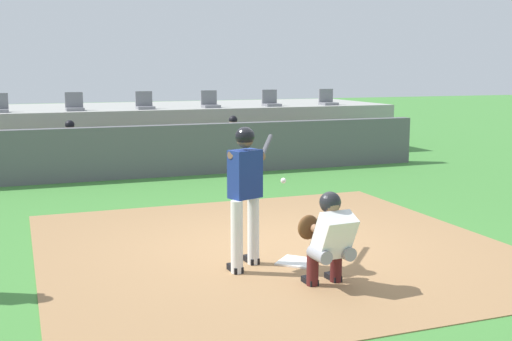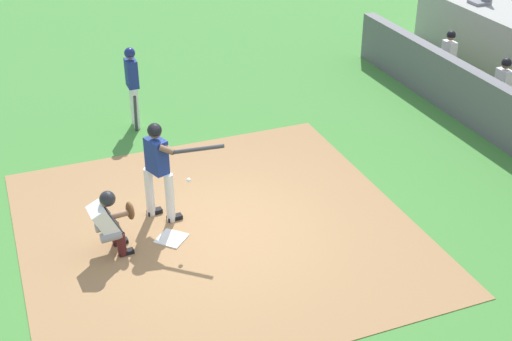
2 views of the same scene
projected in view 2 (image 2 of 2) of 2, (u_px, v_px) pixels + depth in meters
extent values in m
plane|color=#428438|center=(217.00, 230.00, 11.72)|extent=(80.00, 80.00, 0.00)
cube|color=#9E754C|center=(217.00, 229.00, 11.72)|extent=(6.40, 6.40, 0.01)
cube|color=white|center=(171.00, 239.00, 11.46)|extent=(0.62, 0.62, 0.02)
cylinder|color=silver|center=(150.00, 192.00, 11.90)|extent=(0.15, 0.15, 0.92)
cylinder|color=silver|center=(170.00, 198.00, 11.73)|extent=(0.15, 0.15, 0.92)
cube|color=navy|center=(157.00, 156.00, 11.44)|extent=(0.44, 0.35, 0.60)
sphere|color=brown|center=(155.00, 132.00, 11.23)|extent=(0.21, 0.21, 0.21)
sphere|color=black|center=(155.00, 130.00, 11.21)|extent=(0.24, 0.24, 0.24)
cylinder|color=brown|center=(162.00, 145.00, 11.33)|extent=(0.56, 0.33, 0.18)
cylinder|color=brown|center=(167.00, 150.00, 11.17)|extent=(0.21, 0.27, 0.17)
cylinder|color=#333338|center=(198.00, 149.00, 11.09)|extent=(0.47, 0.77, 0.24)
cube|color=black|center=(155.00, 212.00, 12.13)|extent=(0.14, 0.27, 0.09)
cube|color=black|center=(175.00, 218.00, 11.96)|extent=(0.14, 0.27, 0.09)
cylinder|color=gray|center=(105.00, 226.00, 11.08)|extent=(0.18, 0.33, 0.16)
cylinder|color=#4C1919|center=(116.00, 234.00, 11.24)|extent=(0.14, 0.14, 0.42)
cube|color=black|center=(121.00, 242.00, 11.34)|extent=(0.13, 0.25, 0.08)
cylinder|color=gray|center=(111.00, 236.00, 10.82)|extent=(0.18, 0.33, 0.16)
cylinder|color=#4C1919|center=(122.00, 245.00, 10.99)|extent=(0.14, 0.14, 0.42)
cube|color=black|center=(126.00, 252.00, 11.09)|extent=(0.13, 0.25, 0.08)
cube|color=white|center=(104.00, 220.00, 10.82)|extent=(0.43, 0.47, 0.57)
cube|color=#2D2D33|center=(111.00, 218.00, 10.87)|extent=(0.40, 0.28, 0.45)
sphere|color=#996B4C|center=(106.00, 200.00, 10.69)|extent=(0.21, 0.21, 0.21)
sphere|color=#232328|center=(107.00, 199.00, 10.68)|extent=(0.25, 0.25, 0.25)
cylinder|color=#996B4C|center=(117.00, 215.00, 10.94)|extent=(0.13, 0.46, 0.10)
ellipsoid|color=brown|center=(130.00, 211.00, 11.06)|extent=(0.29, 0.14, 0.30)
sphere|color=white|center=(189.00, 180.00, 11.10)|extent=(0.07, 0.07, 0.07)
cylinder|color=silver|center=(133.00, 104.00, 15.11)|extent=(0.14, 0.14, 0.92)
cylinder|color=silver|center=(136.00, 109.00, 14.92)|extent=(0.14, 0.14, 0.92)
cube|color=navy|center=(132.00, 73.00, 14.64)|extent=(0.36, 0.22, 0.60)
sphere|color=#996B4C|center=(130.00, 54.00, 14.43)|extent=(0.20, 0.20, 0.20)
sphere|color=navy|center=(130.00, 53.00, 14.42)|extent=(0.23, 0.23, 0.23)
cylinder|color=#333338|center=(136.00, 114.00, 14.77)|extent=(0.18, 0.06, 0.85)
cylinder|color=#939399|center=(437.00, 62.00, 17.30)|extent=(0.15, 0.40, 0.15)
cylinder|color=#939399|center=(429.00, 73.00, 17.37)|extent=(0.13, 0.13, 0.45)
cube|color=maroon|center=(426.00, 80.00, 17.45)|extent=(0.11, 0.24, 0.08)
cylinder|color=#939399|center=(443.00, 65.00, 17.09)|extent=(0.15, 0.40, 0.15)
cylinder|color=#939399|center=(435.00, 76.00, 17.16)|extent=(0.13, 0.13, 0.45)
cube|color=maroon|center=(432.00, 84.00, 17.23)|extent=(0.11, 0.24, 0.08)
cube|color=white|center=(449.00, 52.00, 17.14)|extent=(0.36, 0.22, 0.54)
sphere|color=#996B4C|center=(451.00, 37.00, 16.95)|extent=(0.20, 0.20, 0.20)
sphere|color=black|center=(451.00, 35.00, 16.93)|extent=(0.22, 0.22, 0.22)
cylinder|color=#996B4C|center=(439.00, 54.00, 17.31)|extent=(0.09, 0.41, 0.22)
cylinder|color=#996B4C|center=(448.00, 59.00, 16.98)|extent=(0.09, 0.41, 0.22)
cylinder|color=#939399|center=(489.00, 92.00, 15.65)|extent=(0.15, 0.40, 0.15)
cylinder|color=#939399|center=(480.00, 104.00, 15.72)|extent=(0.13, 0.13, 0.45)
cube|color=maroon|center=(477.00, 112.00, 15.79)|extent=(0.11, 0.24, 0.08)
cylinder|color=#939399|center=(497.00, 96.00, 15.44)|extent=(0.15, 0.40, 0.15)
cylinder|color=#939399|center=(487.00, 108.00, 15.50)|extent=(0.13, 0.13, 0.45)
cube|color=maroon|center=(484.00, 116.00, 15.58)|extent=(0.11, 0.24, 0.08)
cube|color=white|center=(503.00, 81.00, 15.48)|extent=(0.36, 0.22, 0.54)
sphere|color=brown|center=(506.00, 64.00, 15.29)|extent=(0.20, 0.20, 0.20)
sphere|color=black|center=(507.00, 63.00, 15.27)|extent=(0.22, 0.22, 0.22)
cylinder|color=brown|center=(491.00, 83.00, 15.65)|extent=(0.09, 0.41, 0.22)
cylinder|color=brown|center=(503.00, 90.00, 15.33)|extent=(0.09, 0.41, 0.22)
cube|color=slate|center=(479.00, 2.00, 18.51)|extent=(0.46, 0.46, 0.08)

